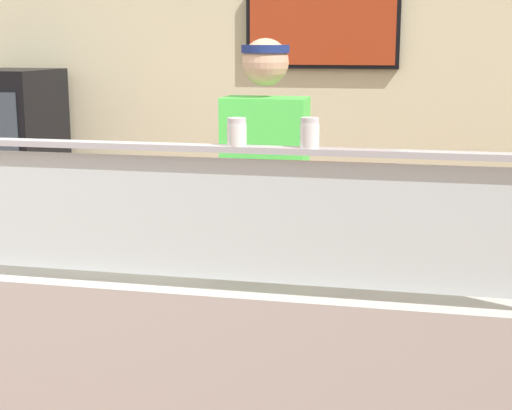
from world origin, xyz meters
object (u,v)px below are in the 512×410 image
worker_figure (266,205)px  pizza_tray (256,258)px  pizza_server (248,253)px  drink_fridge (7,188)px  parmesan_shaker (237,134)px  pepper_flake_shaker (310,135)px

worker_figure → pizza_tray: bearing=-81.1°
pizza_tray → worker_figure: bearing=98.9°
pizza_server → worker_figure: size_ratio=0.16×
worker_figure → drink_fridge: worker_figure is taller
drink_fridge → pizza_server: bearing=-42.7°
pizza_tray → parmesan_shaker: (0.02, -0.35, 0.50)m
parmesan_shaker → worker_figure: size_ratio=0.05×
pizza_tray → worker_figure: worker_figure is taller
pizza_server → worker_figure: (-0.09, 0.76, 0.02)m
pizza_tray → worker_figure: (-0.12, 0.74, 0.04)m
pizza_server → worker_figure: 0.76m
pepper_flake_shaker → pizza_tray: bearing=124.9°
pepper_flake_shaker → drink_fridge: bearing=136.3°
pizza_tray → parmesan_shaker: bearing=-87.2°
pizza_tray → pizza_server: size_ratio=1.56×
pizza_server → pepper_flake_shaker: bearing=-53.1°
drink_fridge → parmesan_shaker: bearing=-46.6°
pizza_tray → drink_fridge: (-2.13, 1.92, -0.18)m
pepper_flake_shaker → pizza_server: bearing=129.0°
pizza_tray → parmesan_shaker: parmesan_shaker is taller
worker_figure → drink_fridge: 2.34m
pepper_flake_shaker → drink_fridge: 3.35m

